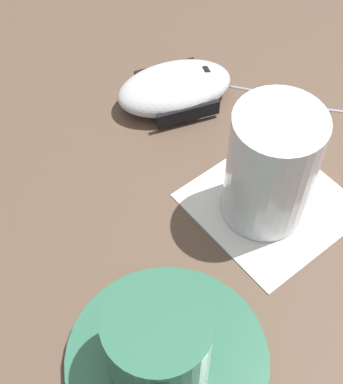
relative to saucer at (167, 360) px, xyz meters
name	(u,v)px	position (x,y,z in m)	size (l,w,h in m)	color
ground_plane	(130,194)	(-0.12, -0.11, -0.01)	(3.00, 3.00, 0.00)	brown
saucer	(167,360)	(0.00, 0.00, 0.00)	(0.15, 0.15, 0.01)	#2D664C
coffee_cup	(159,346)	(0.01, 0.00, 0.04)	(0.10, 0.08, 0.07)	#2D664C
computer_mouse	(175,88)	(-0.24, -0.14, 0.01)	(0.14, 0.13, 0.04)	silver
napkin_under_glass	(270,204)	(-0.17, 0.00, 0.00)	(0.13, 0.13, 0.00)	silver
drinking_glass	(271,167)	(-0.17, 0.00, 0.05)	(0.08, 0.08, 0.11)	silver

